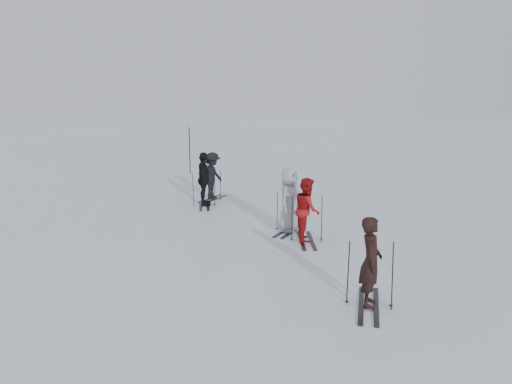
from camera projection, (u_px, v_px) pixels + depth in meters
The scene contains 12 objects.
ground at pixel (254, 233), 14.23m from camera, with size 120.00×120.00×0.00m, color silver.
skier_near_dark at pixel (371, 263), 9.24m from camera, with size 0.62×0.41×1.71m, color black.
skier_red at pixel (307, 210), 13.33m from camera, with size 0.83×0.65×1.71m, color maroon.
skier_grey at pixel (289, 201), 14.21m from camera, with size 0.90×0.58×1.84m, color #9A9EA2.
skier_uphill_left at pixel (204, 180), 17.42m from camera, with size 1.10×0.46×1.88m, color black.
skier_uphill_far at pixel (212, 176), 18.55m from camera, with size 1.12×0.64×1.73m, color black.
skis_near_dark at pixel (370, 273), 9.28m from camera, with size 0.96×1.80×1.32m, color black, non-canonical shape.
skis_red at pixel (307, 218), 13.37m from camera, with size 0.95×1.79×1.30m, color black, non-canonical shape.
skis_grey at pixel (289, 212), 14.28m from camera, with size 0.85×1.60×1.17m, color black, non-canonical shape.
skis_uphill_left at pixel (204, 189), 17.49m from camera, with size 0.89×1.68×1.22m, color black, non-canonical shape.
skis_uphill_far at pixel (212, 184), 18.60m from camera, with size 0.84×1.59×1.16m, color black, non-canonical shape.
piste_marker at pixel (190, 150), 24.37m from camera, with size 0.05×0.05×2.27m, color black.
Camera 1 is at (0.93, -13.68, 3.99)m, focal length 35.00 mm.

